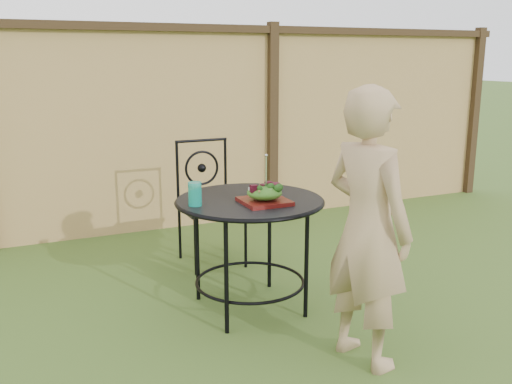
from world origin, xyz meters
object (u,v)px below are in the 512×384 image
Objects in this scene: patio_table at (250,220)px; diner at (368,229)px; salad_plate at (264,201)px; patio_chair at (209,199)px.

patio_table is 0.64× the size of diner.
patio_chair is at bearing 88.63° from salad_plate.
patio_table is at bearing 6.68° from diner.
salad_plate is (-0.26, 0.69, 0.01)m from diner.
diner is at bearing -70.40° from patio_table.
patio_chair reaches higher than patio_table.
diner reaches higher than salad_plate.
patio_table is 3.42× the size of salad_plate.
salad_plate reaches higher than patio_table.
patio_table is 0.89m from diner.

